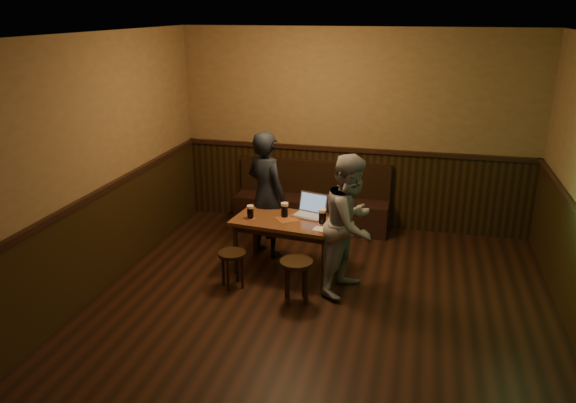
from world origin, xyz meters
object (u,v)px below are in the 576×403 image
Objects in this scene: laptop at (311,210)px; person_suit at (266,194)px; pint_mid at (285,210)px; bench at (312,206)px; stool_right at (296,269)px; person_grey at (350,225)px; stool_left at (232,259)px; pint_right at (322,217)px; pint_left at (250,212)px; pub_table at (287,226)px.

person_suit reaches higher than laptop.
bench is at bearing 88.14° from pint_mid.
stool_right is at bearing -67.49° from pint_mid.
laptop is 0.75m from person_grey.
stool_left is 2.37× the size of pint_right.
pint_left is 1.24m from person_grey.
pint_right is at bearing 77.05° from stool_right.
bench reaches higher than stool_right.
stool_left is 1.14m from pint_right.
laptop is at bearing 46.59° from pub_table.
pint_right is (0.43, -1.54, 0.44)m from bench.
stool_right reaches higher than stool_left.
bench reaches higher than laptop.
person_suit is 1.03× the size of person_grey.
pint_right is 0.11× the size of person_grey.
pub_table is 3.09× the size of stool_left.
stool_right is 0.77m from person_grey.
bench is at bearing 96.83° from pub_table.
stool_right is 2.96× the size of pint_left.
stool_left is (-0.50, -2.05, 0.03)m from bench.
pint_left is (0.07, 0.47, 0.41)m from stool_left.
pint_mid is at bearing -138.36° from laptop.
pub_table is at bearing -90.00° from bench.
person_grey reaches higher than bench.
pint_right is (0.15, 0.67, 0.37)m from stool_right.
pint_left is at bearing -162.16° from pub_table.
pub_table is 0.35m from laptop.
stool_left is at bearing -103.83° from bench.
person_grey is (0.79, -1.80, 0.48)m from bench.
pint_left is 0.38× the size of laptop.
pint_right is 0.42× the size of laptop.
person_grey is at bearing 10.72° from stool_left.
person_suit is at bearing 83.96° from pint_left.
pint_right is at bearing 1.86° from pint_left.
person_suit is (-0.65, 1.14, 0.42)m from stool_right.
pint_left reaches higher than stool_left.
laptop is (0.74, 0.76, 0.39)m from stool_left.
laptop reaches higher than stool_right.
person_grey is at bearing 176.20° from person_suit.
pint_left is (-0.43, -1.57, 0.44)m from bench.
bench is at bearing 76.17° from stool_left.
pint_mid is (-0.32, 0.78, 0.37)m from stool_right.
bench reaches higher than pub_table.
laptop is 0.27× the size of person_grey.
bench is 1.36× the size of person_suit.
pint_left is 0.73m from laptop.
bench is 1.39× the size of person_grey.
bench is 4.54× the size of stool_right.
person_suit is at bearing 138.89° from pub_table.
person_grey is (1.22, -0.23, 0.04)m from pint_left.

